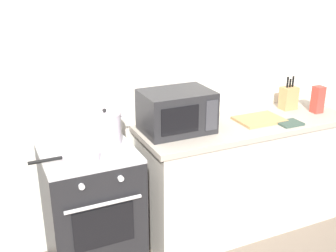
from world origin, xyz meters
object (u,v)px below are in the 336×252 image
cutting_board (259,119)px  knife_block (289,98)px  microwave (177,111)px  pasta_box (318,100)px  oven_mitt (290,123)px  stove (92,211)px  frying_pan (80,156)px  stock_pot (105,127)px

cutting_board → knife_block: size_ratio=1.28×
microwave → pasta_box: 1.23m
microwave → oven_mitt: bearing=-15.8°
cutting_board → pasta_box: bearing=-3.1°
knife_block → oven_mitt: size_ratio=1.56×
microwave → pasta_box: size_ratio=2.27×
stove → frying_pan: (-0.08, -0.11, 0.48)m
stock_pot → oven_mitt: bearing=-10.0°
stock_pot → cutting_board: stock_pot is taller
pasta_box → knife_block: bearing=132.5°
microwave → oven_mitt: microwave is taller
pasta_box → stove: bearing=179.1°
microwave → frying_pan: bearing=-165.8°
microwave → cutting_board: bearing=-6.6°
stove → knife_block: 1.85m
stove → cutting_board: (1.36, 0.00, 0.47)m
knife_block → stove: bearing=-175.4°
microwave → pasta_box: (1.23, -0.11, -0.04)m
microwave → knife_block: bearing=3.3°
stock_pot → frying_pan: (-0.23, -0.20, -0.08)m
oven_mitt → pasta_box: bearing=18.7°
stove → knife_block: (1.75, 0.14, 0.56)m
stove → stock_pot: stock_pot is taller
cutting_board → pasta_box: 0.56m
cutting_board → oven_mitt: (0.17, -0.16, -0.00)m
frying_pan → pasta_box: bearing=2.4°
cutting_board → pasta_box: (0.55, -0.03, 0.10)m
oven_mitt → knife_block: bearing=52.6°
stove → frying_pan: bearing=-124.1°
frying_pan → oven_mitt: frying_pan is taller
stove → pasta_box: 1.99m
stove → cutting_board: 1.44m
microwave → cutting_board: (0.68, -0.08, -0.14)m
stove → stock_pot: 0.59m
stove → microwave: size_ratio=1.84×
stove → pasta_box: bearing=-0.9°
knife_block → pasta_box: size_ratio=1.27×
cutting_board → oven_mitt: 0.23m
knife_block → oven_mitt: (-0.23, -0.30, -0.09)m
cutting_board → oven_mitt: size_ratio=2.00×
stock_pot → frying_pan: bearing=-139.1°
cutting_board → microwave: bearing=173.4°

